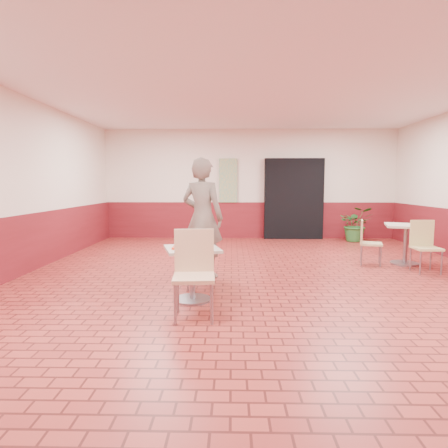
{
  "coord_description": "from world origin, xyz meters",
  "views": [
    {
      "loc": [
        -0.49,
        -5.42,
        1.52
      ],
      "look_at": [
        -0.6,
        -0.18,
        0.95
      ],
      "focal_mm": 30.0,
      "sensor_mm": 36.0,
      "label": 1
    }
  ],
  "objects_px": {
    "long_john_donut": "(200,244)",
    "potted_plant": "(356,224)",
    "chair_main_front": "(194,268)",
    "serving_tray": "(192,246)",
    "customer": "(202,218)",
    "chair_second_left": "(367,240)",
    "chair_second_front": "(424,243)",
    "second_table": "(406,238)",
    "paper_cup": "(201,241)",
    "main_table": "(192,265)",
    "ring_donut": "(184,243)",
    "chair_main_back": "(198,256)"
  },
  "relations": [
    {
      "from": "customer",
      "to": "potted_plant",
      "type": "bearing_deg",
      "value": -113.51
    },
    {
      "from": "second_table",
      "to": "chair_second_left",
      "type": "relative_size",
      "value": 0.9
    },
    {
      "from": "serving_tray",
      "to": "paper_cup",
      "type": "distance_m",
      "value": 0.17
    },
    {
      "from": "second_table",
      "to": "chair_second_left",
      "type": "bearing_deg",
      "value": -177.57
    },
    {
      "from": "main_table",
      "to": "potted_plant",
      "type": "xyz_separation_m",
      "value": [
        3.77,
        5.08,
        -0.01
      ]
    },
    {
      "from": "second_table",
      "to": "serving_tray",
      "type": "bearing_deg",
      "value": -148.75
    },
    {
      "from": "chair_second_front",
      "to": "potted_plant",
      "type": "relative_size",
      "value": 0.97
    },
    {
      "from": "paper_cup",
      "to": "chair_second_left",
      "type": "xyz_separation_m",
      "value": [
        2.96,
        2.14,
        -0.3
      ]
    },
    {
      "from": "customer",
      "to": "chair_second_left",
      "type": "relative_size",
      "value": 2.31
    },
    {
      "from": "potted_plant",
      "to": "paper_cup",
      "type": "bearing_deg",
      "value": -126.56
    },
    {
      "from": "paper_cup",
      "to": "main_table",
      "type": "bearing_deg",
      "value": -126.68
    },
    {
      "from": "long_john_donut",
      "to": "potted_plant",
      "type": "bearing_deg",
      "value": 54.5
    },
    {
      "from": "customer",
      "to": "chair_second_front",
      "type": "bearing_deg",
      "value": -152.57
    },
    {
      "from": "chair_second_left",
      "to": "chair_main_front",
      "type": "bearing_deg",
      "value": 150.86
    },
    {
      "from": "customer",
      "to": "main_table",
      "type": "bearing_deg",
      "value": 109.4
    },
    {
      "from": "long_john_donut",
      "to": "chair_main_front",
      "type": "bearing_deg",
      "value": -92.37
    },
    {
      "from": "customer",
      "to": "chair_second_front",
      "type": "relative_size",
      "value": 2.18
    },
    {
      "from": "long_john_donut",
      "to": "chair_second_front",
      "type": "distance_m",
      "value": 4.14
    },
    {
      "from": "chair_main_front",
      "to": "serving_tray",
      "type": "height_order",
      "value": "chair_main_front"
    },
    {
      "from": "serving_tray",
      "to": "long_john_donut",
      "type": "relative_size",
      "value": 2.95
    },
    {
      "from": "serving_tray",
      "to": "ring_donut",
      "type": "height_order",
      "value": "ring_donut"
    },
    {
      "from": "second_table",
      "to": "potted_plant",
      "type": "distance_m",
      "value": 2.78
    },
    {
      "from": "ring_donut",
      "to": "long_john_donut",
      "type": "height_order",
      "value": "long_john_donut"
    },
    {
      "from": "main_table",
      "to": "paper_cup",
      "type": "distance_m",
      "value": 0.34
    },
    {
      "from": "ring_donut",
      "to": "paper_cup",
      "type": "height_order",
      "value": "paper_cup"
    },
    {
      "from": "serving_tray",
      "to": "chair_main_back",
      "type": "bearing_deg",
      "value": 88.3
    },
    {
      "from": "long_john_donut",
      "to": "chair_second_left",
      "type": "bearing_deg",
      "value": 38.2
    },
    {
      "from": "chair_second_front",
      "to": "chair_main_front",
      "type": "bearing_deg",
      "value": -148.53
    },
    {
      "from": "chair_main_front",
      "to": "paper_cup",
      "type": "distance_m",
      "value": 0.73
    },
    {
      "from": "main_table",
      "to": "chair_main_front",
      "type": "xyz_separation_m",
      "value": [
        0.08,
        -0.57,
        0.08
      ]
    },
    {
      "from": "customer",
      "to": "chair_main_back",
      "type": "bearing_deg",
      "value": 109.54
    },
    {
      "from": "main_table",
      "to": "second_table",
      "type": "height_order",
      "value": "second_table"
    },
    {
      "from": "serving_tray",
      "to": "ring_donut",
      "type": "relative_size",
      "value": 4.17
    },
    {
      "from": "serving_tray",
      "to": "main_table",
      "type": "bearing_deg",
      "value": 0.0
    },
    {
      "from": "chair_main_front",
      "to": "customer",
      "type": "height_order",
      "value": "customer"
    },
    {
      "from": "chair_main_front",
      "to": "paper_cup",
      "type": "height_order",
      "value": "chair_main_front"
    },
    {
      "from": "long_john_donut",
      "to": "chair_second_front",
      "type": "bearing_deg",
      "value": 25.29
    },
    {
      "from": "serving_tray",
      "to": "long_john_donut",
      "type": "xyz_separation_m",
      "value": [
        0.1,
        -0.06,
        0.04
      ]
    },
    {
      "from": "serving_tray",
      "to": "paper_cup",
      "type": "height_order",
      "value": "paper_cup"
    },
    {
      "from": "serving_tray",
      "to": "chair_second_front",
      "type": "bearing_deg",
      "value": 23.99
    },
    {
      "from": "chair_second_left",
      "to": "chair_second_front",
      "type": "bearing_deg",
      "value": -108.41
    },
    {
      "from": "second_table",
      "to": "chair_second_left",
      "type": "xyz_separation_m",
      "value": [
        -0.73,
        -0.03,
        -0.04
      ]
    },
    {
      "from": "chair_main_back",
      "to": "customer",
      "type": "bearing_deg",
      "value": -109.71
    },
    {
      "from": "chair_main_front",
      "to": "customer",
      "type": "relative_size",
      "value": 0.51
    },
    {
      "from": "serving_tray",
      "to": "chair_second_front",
      "type": "xyz_separation_m",
      "value": [
        3.84,
        1.71,
        -0.22
      ]
    },
    {
      "from": "ring_donut",
      "to": "second_table",
      "type": "height_order",
      "value": "ring_donut"
    },
    {
      "from": "paper_cup",
      "to": "potted_plant",
      "type": "height_order",
      "value": "potted_plant"
    },
    {
      "from": "customer",
      "to": "potted_plant",
      "type": "relative_size",
      "value": 2.11
    },
    {
      "from": "second_table",
      "to": "paper_cup",
      "type": "bearing_deg",
      "value": -149.58
    },
    {
      "from": "main_table",
      "to": "serving_tray",
      "type": "distance_m",
      "value": 0.24
    }
  ]
}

